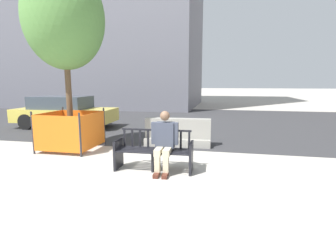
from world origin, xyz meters
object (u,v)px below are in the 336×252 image
(seated_person, at_px, (164,140))
(jersey_barrier_centre, at_px, (178,134))
(car_taxi_near, at_px, (64,111))
(street_bench, at_px, (154,152))
(construction_fence, at_px, (71,129))
(street_tree, at_px, (64,19))

(seated_person, relative_size, jersey_barrier_centre, 0.65)
(jersey_barrier_centre, height_order, car_taxi_near, car_taxi_near)
(street_bench, distance_m, car_taxi_near, 7.12)
(street_bench, xyz_separation_m, construction_fence, (-2.84, 1.31, 0.18))
(street_bench, distance_m, seated_person, 0.38)
(jersey_barrier_centre, relative_size, construction_fence, 1.40)
(car_taxi_near, bearing_deg, street_tree, -54.33)
(street_bench, distance_m, street_tree, 4.49)
(car_taxi_near, bearing_deg, street_bench, -41.82)
(street_bench, bearing_deg, construction_fence, 155.24)
(street_tree, height_order, construction_fence, street_tree)
(street_bench, distance_m, construction_fence, 3.13)
(seated_person, height_order, construction_fence, seated_person)
(construction_fence, bearing_deg, jersey_barrier_centre, 20.48)
(street_bench, height_order, construction_fence, construction_fence)
(seated_person, height_order, car_taxi_near, car_taxi_near)
(seated_person, distance_m, jersey_barrier_centre, 2.49)
(construction_fence, height_order, car_taxi_near, car_taxi_near)
(seated_person, xyz_separation_m, construction_fence, (-3.08, 1.36, -0.11))
(jersey_barrier_centre, relative_size, street_tree, 0.41)
(street_bench, xyz_separation_m, seated_person, (0.24, -0.05, 0.29))
(street_tree, xyz_separation_m, construction_fence, (0.00, 0.00, -3.05))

